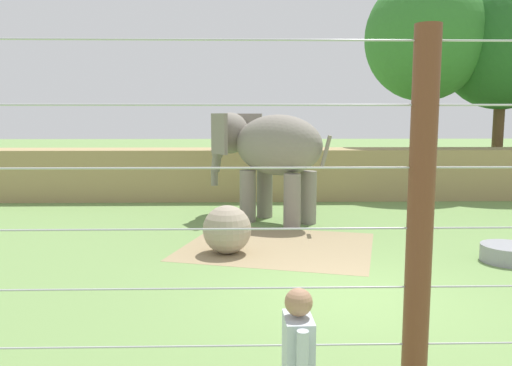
# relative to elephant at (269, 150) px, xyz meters

# --- Properties ---
(ground_plane) EXTENTS (120.00, 120.00, 0.00)m
(ground_plane) POSITION_rel_elephant_xyz_m (1.04, -6.19, -2.05)
(ground_plane) COLOR #6B8E4C
(dirt_patch) EXTENTS (5.06, 4.66, 0.01)m
(dirt_patch) POSITION_rel_elephant_xyz_m (0.08, -2.89, -2.05)
(dirt_patch) COLOR #937F5B
(dirt_patch) RESTS_ON ground
(embankment_wall) EXTENTS (36.00, 1.80, 1.81)m
(embankment_wall) POSITION_rel_elephant_xyz_m (1.04, 4.14, -1.15)
(embankment_wall) COLOR tan
(embankment_wall) RESTS_ON ground
(elephant) EXTENTS (3.65, 3.29, 3.10)m
(elephant) POSITION_rel_elephant_xyz_m (0.00, 0.00, 0.00)
(elephant) COLOR gray
(elephant) RESTS_ON ground
(enrichment_ball) EXTENTS (1.07, 1.07, 1.07)m
(enrichment_ball) POSITION_rel_elephant_xyz_m (-1.08, -3.48, -1.52)
(enrichment_ball) COLOR gray
(enrichment_ball) RESTS_ON ground
(cable_fence) EXTENTS (12.90, 0.26, 3.85)m
(cable_fence) POSITION_rel_elephant_xyz_m (1.04, -9.55, -0.12)
(cable_fence) COLOR brown
(cable_fence) RESTS_ON ground
(water_tub) EXTENTS (1.10, 1.10, 0.35)m
(water_tub) POSITION_rel_elephant_xyz_m (4.76, -4.28, -1.87)
(water_tub) COLOR gray
(water_tub) RESTS_ON ground
(tree_far_left) EXTENTS (4.81, 4.81, 8.65)m
(tree_far_left) POSITION_rel_elephant_xyz_m (6.61, 6.51, 4.04)
(tree_far_left) COLOR brown
(tree_far_left) RESTS_ON ground
(tree_behind_wall) EXTENTS (5.03, 5.03, 8.54)m
(tree_behind_wall) POSITION_rel_elephant_xyz_m (9.80, 6.52, 3.83)
(tree_behind_wall) COLOR brown
(tree_behind_wall) RESTS_ON ground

